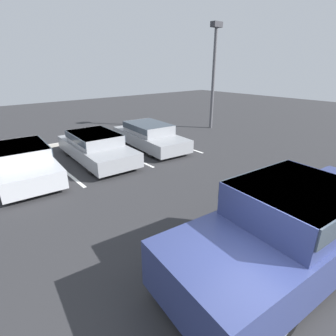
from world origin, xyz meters
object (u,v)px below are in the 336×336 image
Objects in this scene: parked_sedan_a at (22,161)px; parked_sedan_b at (96,146)px; light_post at (214,67)px; wheel_stop_curb at (49,146)px; pickup_truck at (300,224)px; parked_sedan_c at (149,135)px.

parked_sedan_a is 0.95× the size of parked_sedan_b.
parked_sedan_b is at bearing -172.95° from light_post.
parked_sedan_b is at bearing -72.67° from wheel_stop_curb.
pickup_truck is at bearing 4.96° from parked_sedan_b.
parked_sedan_c is (2.55, 8.55, -0.28)m from pickup_truck.
wheel_stop_curb is (-1.34, 11.70, -0.84)m from pickup_truck.
parked_sedan_a reaches higher than parked_sedan_c.
light_post is (11.35, 1.14, 3.07)m from parked_sedan_a.
light_post reaches higher than pickup_truck.
wheel_stop_curb is at bearing -159.93° from parked_sedan_b.
parked_sedan_c is (5.72, 0.20, -0.01)m from parked_sedan_a.
pickup_truck is 3.39× the size of wheel_stop_curb.
parked_sedan_a is at bearing -83.07° from parked_sedan_c.
parked_sedan_a is at bearing -174.25° from light_post.
wheel_stop_curb is (-3.89, 3.15, -0.56)m from parked_sedan_c.
light_post reaches higher than parked_sedan_c.
parked_sedan_b is (-0.33, 8.45, -0.27)m from pickup_truck.
pickup_truck is 11.81m from wheel_stop_curb.
pickup_truck is 1.39× the size of parked_sedan_a.
parked_sedan_b and parked_sedan_c have the same top height.
wheel_stop_curb is (-9.52, 2.20, -3.64)m from light_post.
parked_sedan_b is at bearing 97.88° from pickup_truck.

